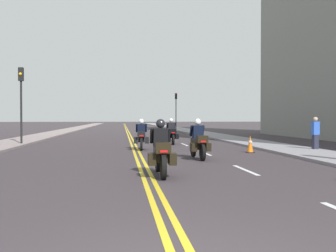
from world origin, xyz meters
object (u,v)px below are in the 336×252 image
traffic_cone_0 (250,144)px  pedestrian_1 (315,134)px  motorcycle_0 (161,153)px  traffic_light_far (176,105)px  motorcycle_3 (171,133)px  traffic_light_near (21,92)px  motorcycle_1 (198,143)px  motorcycle_2 (141,137)px

traffic_cone_0 → pedestrian_1: 3.45m
motorcycle_0 → pedestrian_1: pedestrian_1 is taller
traffic_light_far → pedestrian_1: traffic_light_far is taller
pedestrian_1 → motorcycle_3: bearing=-59.4°
motorcycle_0 → traffic_light_near: 15.41m
motorcycle_1 → traffic_light_near: bearing=132.8°
motorcycle_2 → pedestrian_1: size_ratio=1.26×
motorcycle_3 → traffic_light_near: (-9.07, -0.02, 2.55)m
pedestrian_1 → traffic_light_far: bearing=-101.9°
motorcycle_3 → pedestrian_1: bearing=-45.1°
motorcycle_2 → pedestrian_1: bearing=-10.6°
traffic_light_near → traffic_cone_0: bearing=-28.2°
motorcycle_2 → traffic_cone_0: (5.02, -2.35, -0.25)m
traffic_cone_0 → traffic_light_near: bearing=151.8°
traffic_cone_0 → traffic_light_near: size_ratio=0.18×
motorcycle_3 → traffic_light_near: bearing=179.2°
motorcycle_0 → traffic_light_far: traffic_light_far is taller
motorcycle_0 → motorcycle_2: bearing=90.6°
motorcycle_1 → traffic_light_near: size_ratio=0.49×
traffic_light_far → traffic_cone_0: bearing=-92.2°
motorcycle_1 → motorcycle_3: size_ratio=1.00×
traffic_light_near → motorcycle_0: bearing=-62.3°
motorcycle_3 → traffic_cone_0: 7.11m
motorcycle_1 → traffic_light_far: size_ratio=0.45×
traffic_light_far → pedestrian_1: (2.03, -35.21, -2.61)m
motorcycle_2 → motorcycle_1: bearing=-64.8°
motorcycle_0 → traffic_light_near: size_ratio=0.49×
motorcycle_2 → motorcycle_3: motorcycle_3 is taller
motorcycle_0 → traffic_cone_0: size_ratio=2.76×
motorcycle_3 → pedestrian_1: 8.83m
motorcycle_1 → motorcycle_2: 5.34m
motorcycle_0 → motorcycle_3: 13.61m
motorcycle_3 → traffic_light_far: traffic_light_far is taller
traffic_light_far → motorcycle_3: bearing=-98.4°
motorcycle_3 → traffic_light_near: traffic_light_near is taller
motorcycle_0 → motorcycle_2: size_ratio=1.07×
motorcycle_2 → motorcycle_3: (2.09, 4.11, 0.01)m
traffic_cone_0 → traffic_light_near: 13.92m
motorcycle_0 → traffic_cone_0: (4.94, 7.00, -0.25)m
motorcycle_0 → motorcycle_1: (1.94, 4.40, 0.00)m
traffic_cone_0 → motorcycle_3: bearing=114.4°
motorcycle_0 → traffic_light_far: bearing=81.7°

